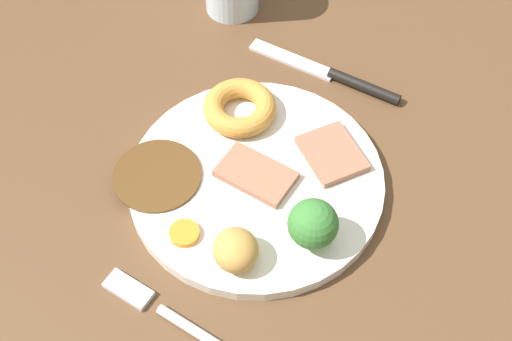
# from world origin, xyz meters

# --- Properties ---
(dining_table) EXTENTS (1.20, 0.84, 0.04)m
(dining_table) POSITION_xyz_m (0.00, 0.00, 0.02)
(dining_table) COLOR brown
(dining_table) RESTS_ON ground
(dinner_plate) EXTENTS (0.25, 0.25, 0.01)m
(dinner_plate) POSITION_xyz_m (-0.01, -0.02, 0.04)
(dinner_plate) COLOR silver
(dinner_plate) RESTS_ON dining_table
(gravy_pool) EXTENTS (0.09, 0.09, 0.00)m
(gravy_pool) POSITION_xyz_m (-0.06, 0.07, 0.05)
(gravy_pool) COLOR #563819
(gravy_pool) RESTS_ON dinner_plate
(meat_slice_main) EXTENTS (0.05, 0.08, 0.01)m
(meat_slice_main) POSITION_xyz_m (-0.01, -0.02, 0.05)
(meat_slice_main) COLOR #9E664C
(meat_slice_main) RESTS_ON dinner_plate
(meat_slice_under) EXTENTS (0.08, 0.08, 0.01)m
(meat_slice_under) POSITION_xyz_m (0.05, -0.07, 0.05)
(meat_slice_under) COLOR #9E664C
(meat_slice_under) RESTS_ON dinner_plate
(yorkshire_pudding) EXTENTS (0.08, 0.08, 0.02)m
(yorkshire_pudding) POSITION_xyz_m (0.05, 0.04, 0.06)
(yorkshire_pudding) COLOR #C68938
(yorkshire_pudding) RESTS_ON dinner_plate
(roast_potato_left) EXTENTS (0.06, 0.06, 0.03)m
(roast_potato_left) POSITION_xyz_m (-0.10, -0.05, 0.07)
(roast_potato_left) COLOR #BC8C42
(roast_potato_left) RESTS_ON dinner_plate
(carrot_coin_front) EXTENTS (0.03, 0.03, 0.01)m
(carrot_coin_front) POSITION_xyz_m (-0.10, 0.01, 0.05)
(carrot_coin_front) COLOR orange
(carrot_coin_front) RESTS_ON dinner_plate
(broccoli_floret) EXTENTS (0.05, 0.05, 0.05)m
(broccoli_floret) POSITION_xyz_m (-0.05, -0.10, 0.08)
(broccoli_floret) COLOR #8CB766
(broccoli_floret) RESTS_ON dinner_plate
(fork) EXTENTS (0.02, 0.15, 0.01)m
(fork) POSITION_xyz_m (-0.17, -0.03, 0.04)
(fork) COLOR silver
(fork) RESTS_ON dining_table
(knife) EXTENTS (0.02, 0.19, 0.01)m
(knife) POSITION_xyz_m (0.16, -0.02, 0.04)
(knife) COLOR black
(knife) RESTS_ON dining_table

